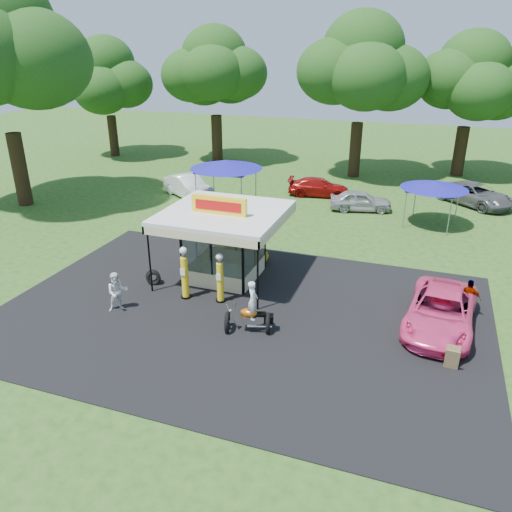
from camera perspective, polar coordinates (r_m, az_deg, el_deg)
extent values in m
plane|color=#244B17|center=(19.56, -3.77, -9.22)|extent=(120.00, 120.00, 0.00)
cube|color=black|center=(21.14, -1.64, -6.45)|extent=(20.00, 14.00, 0.04)
cube|color=white|center=(24.27, -3.50, -2.34)|extent=(3.00, 3.00, 0.06)
cube|color=white|center=(23.06, -3.70, 4.99)|extent=(5.40, 5.40, 0.18)
cube|color=yellow|center=(22.47, -4.23, 5.80)|extent=(2.60, 0.25, 0.80)
cube|color=red|center=(22.36, -4.36, 5.71)|extent=(2.21, 0.02, 0.45)
cylinder|color=black|center=(22.66, -12.07, -0.40)|extent=(0.08, 0.08, 3.20)
cylinder|color=black|center=(20.61, 0.19, -2.30)|extent=(0.08, 0.08, 3.20)
cylinder|color=black|center=(22.49, -7.98, -4.66)|extent=(0.46, 0.46, 0.10)
cylinder|color=yellow|center=(22.05, -8.12, -2.39)|extent=(0.31, 0.31, 1.87)
cylinder|color=silver|center=(21.62, -8.28, 0.10)|extent=(0.21, 0.21, 0.21)
sphere|color=white|center=(21.54, -8.31, 0.61)|extent=(0.33, 0.33, 0.33)
cube|color=white|center=(21.77, -8.39, -1.84)|extent=(0.23, 0.02, 0.31)
cylinder|color=black|center=(22.02, -4.04, -5.12)|extent=(0.43, 0.43, 0.10)
cylinder|color=yellow|center=(21.60, -4.11, -2.95)|extent=(0.29, 0.29, 1.76)
cylinder|color=silver|center=(21.19, -4.19, -0.57)|extent=(0.20, 0.20, 0.20)
sphere|color=white|center=(21.11, -4.20, -0.09)|extent=(0.31, 0.31, 0.31)
cube|color=white|center=(21.33, -4.32, -2.44)|extent=(0.22, 0.02, 0.29)
torus|color=black|center=(19.76, -3.30, -7.62)|extent=(0.43, 0.90, 0.89)
torus|color=black|center=(19.69, 1.36, -7.71)|extent=(0.43, 0.90, 0.89)
cube|color=silver|center=(19.62, -0.82, -7.25)|extent=(0.65, 0.46, 0.32)
ellipsoid|color=#C05B0D|center=(19.47, -0.83, -6.50)|extent=(0.68, 0.38, 0.32)
cube|color=black|center=(19.49, 0.27, -6.68)|extent=(0.64, 0.44, 0.11)
cube|color=black|center=(19.57, 1.46, -7.15)|extent=(0.46, 0.46, 0.30)
cylinder|color=silver|center=(19.56, -2.86, -6.67)|extent=(0.47, 0.20, 0.95)
cylinder|color=silver|center=(19.36, -2.41, -5.73)|extent=(0.24, 0.62, 0.05)
sphere|color=silver|center=(19.48, -2.93, -6.26)|extent=(0.17, 0.17, 0.17)
imported|color=white|center=(19.20, -0.36, -5.07)|extent=(0.54, 0.67, 1.59)
torus|color=black|center=(23.80, -11.63, -2.51)|extent=(0.75, 0.48, 0.71)
torus|color=black|center=(23.96, -11.71, -2.33)|extent=(0.76, 0.56, 0.71)
cube|color=#593819|center=(18.75, 21.49, -11.01)|extent=(0.49, 0.24, 0.85)
cube|color=#593819|center=(18.92, 21.48, -10.67)|extent=(0.49, 0.24, 0.85)
imported|color=yellow|center=(25.94, -1.65, 0.53)|extent=(2.82, 1.13, 0.96)
imported|color=#FF458B|center=(21.03, 20.37, -5.93)|extent=(2.98, 5.61, 1.50)
imported|color=white|center=(21.73, -15.58, -3.97)|extent=(1.07, 1.04, 1.73)
imported|color=gray|center=(22.31, 23.12, -4.47)|extent=(0.96, 0.40, 1.63)
imported|color=white|center=(37.10, -7.70, 7.86)|extent=(4.97, 4.10, 1.60)
imported|color=#960E0B|center=(37.47, 7.20, 7.81)|extent=(4.73, 2.45, 1.31)
imported|color=#9E9DA1|center=(34.50, 11.85, 6.22)|extent=(4.35, 2.58, 1.39)
imported|color=#5B5C5E|center=(38.14, 23.79, 6.43)|extent=(5.68, 5.44, 1.50)
cylinder|color=gray|center=(36.02, -4.71, 8.41)|extent=(0.07, 0.07, 2.67)
cylinder|color=gray|center=(34.88, 0.06, 8.00)|extent=(0.07, 0.07, 2.67)
cylinder|color=gray|center=(33.28, -6.92, 7.08)|extent=(0.07, 0.07, 2.67)
cylinder|color=gray|center=(32.05, -1.83, 6.61)|extent=(0.07, 0.07, 2.67)
cube|color=#1A179A|center=(33.67, -3.41, 9.87)|extent=(3.34, 3.34, 0.13)
cone|color=#1A179A|center=(33.59, -3.42, 10.44)|extent=(4.81, 4.81, 0.56)
cylinder|color=gray|center=(33.93, 17.26, 6.13)|extent=(0.06, 0.06, 2.24)
cylinder|color=gray|center=(33.96, 21.63, 5.55)|extent=(0.06, 0.06, 2.24)
cylinder|color=gray|center=(31.44, 16.96, 4.85)|extent=(0.06, 0.06, 2.24)
cylinder|color=gray|center=(31.47, 21.67, 4.23)|extent=(0.06, 0.06, 2.24)
cube|color=#1A179A|center=(32.36, 19.66, 7.19)|extent=(2.80, 2.80, 0.11)
cone|color=#1A179A|center=(32.29, 19.73, 7.68)|extent=(4.03, 4.03, 0.47)
cylinder|color=black|center=(52.89, -15.99, 13.06)|extent=(0.88, 0.88, 3.92)
ellipsoid|color=#194714|center=(52.31, -16.63, 18.49)|extent=(9.27, 9.27, 7.95)
cylinder|color=black|center=(48.76, -4.48, 13.26)|extent=(1.01, 1.01, 4.27)
ellipsoid|color=#194714|center=(48.13, -4.69, 19.65)|extent=(9.90, 9.90, 8.49)
cylinder|color=black|center=(43.42, 11.27, 11.81)|extent=(0.96, 0.96, 4.47)
ellipsoid|color=#194714|center=(42.70, 11.91, 19.47)|extent=(10.73, 10.73, 9.20)
cylinder|color=black|center=(46.33, 22.28, 11.00)|extent=(1.02, 1.02, 4.08)
ellipsoid|color=#194714|center=(45.67, 23.30, 17.37)|extent=(9.51, 9.51, 8.15)
cylinder|color=black|center=(38.28, -25.39, 8.92)|extent=(0.99, 0.99, 4.96)
ellipsoid|color=#194714|center=(37.46, -27.22, 18.88)|extent=(12.73, 12.73, 10.91)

